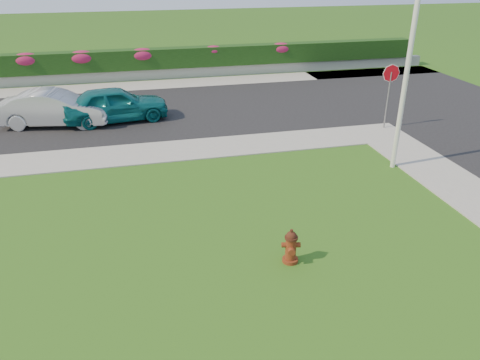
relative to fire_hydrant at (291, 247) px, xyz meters
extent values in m
plane|color=black|center=(-0.69, -1.53, -0.41)|extent=(120.00, 120.00, 0.00)
cube|color=black|center=(-5.69, 12.47, -0.39)|extent=(26.00, 8.00, 0.04)
cube|color=gray|center=(-6.69, 7.47, -0.39)|extent=(24.00, 2.00, 0.04)
cube|color=gray|center=(6.31, 7.47, -0.39)|extent=(2.00, 2.00, 0.04)
cube|color=gray|center=(-1.69, 17.47, -0.39)|extent=(34.00, 2.00, 0.04)
cube|color=gray|center=(-1.69, 18.97, -0.11)|extent=(34.00, 0.40, 0.60)
cube|color=black|center=(-1.69, 19.07, 0.74)|extent=(32.00, 0.90, 1.10)
cylinder|color=#4F0E0C|center=(0.00, 0.01, -0.36)|extent=(0.37, 0.37, 0.09)
cylinder|color=#4F0E0C|center=(0.00, 0.01, -0.04)|extent=(0.25, 0.25, 0.56)
cylinder|color=black|center=(0.00, 0.01, 0.24)|extent=(0.30, 0.30, 0.05)
sphere|color=black|center=(0.00, 0.01, 0.27)|extent=(0.25, 0.25, 0.25)
cylinder|color=black|center=(0.00, 0.01, 0.41)|extent=(0.08, 0.08, 0.08)
cylinder|color=#4F0E0C|center=(-0.16, 0.04, 0.05)|extent=(0.13, 0.14, 0.12)
cylinder|color=#4F0E0C|center=(0.16, -0.03, 0.05)|extent=(0.13, 0.14, 0.12)
cylinder|color=#4F0E0C|center=(-0.03, -0.15, -0.02)|extent=(0.19, 0.16, 0.16)
imported|color=#0C5E62|center=(-3.89, 11.43, 0.37)|extent=(4.57, 2.38, 1.48)
imported|color=#A7ABAF|center=(-6.32, 11.45, 0.36)|extent=(4.61, 2.28, 1.45)
cylinder|color=silver|center=(5.14, 4.38, 2.47)|extent=(0.16, 0.16, 5.75)
cylinder|color=slate|center=(6.82, 8.00, 0.76)|extent=(0.06, 0.06, 2.33)
cylinder|color=#B00B16|center=(6.82, 8.00, 1.87)|extent=(0.68, 0.06, 0.68)
cylinder|color=white|center=(6.82, 8.00, 1.87)|extent=(0.72, 0.04, 0.72)
ellipsoid|color=#AD1D4B|center=(-8.49, 18.97, 1.00)|extent=(1.46, 0.94, 0.73)
ellipsoid|color=#AD1D4B|center=(-5.63, 18.97, 0.99)|extent=(1.51, 0.97, 0.75)
ellipsoid|color=#AD1D4B|center=(-2.34, 18.97, 1.00)|extent=(1.47, 0.94, 0.73)
ellipsoid|color=#AD1D4B|center=(1.74, 18.97, 1.06)|extent=(1.15, 0.74, 0.58)
ellipsoid|color=#AD1D4B|center=(5.84, 18.97, 1.02)|extent=(1.35, 0.87, 0.67)
camera|label=1|loc=(-3.21, -8.46, 5.98)|focal=35.00mm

